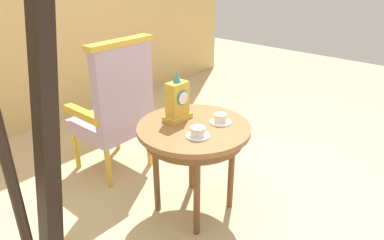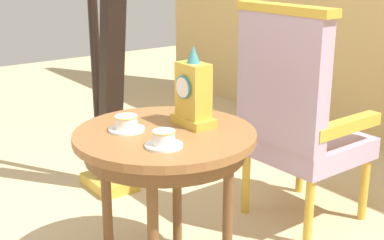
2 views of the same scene
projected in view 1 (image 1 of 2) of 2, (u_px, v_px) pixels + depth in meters
The scene contains 7 objects.
ground_plane at pixel (198, 210), 2.54m from camera, with size 10.00×10.00×0.00m, color tan.
side_table at pixel (194, 136), 2.33m from camera, with size 0.75×0.75×0.67m.
teacup_left at pixel (198, 132), 2.14m from camera, with size 0.15×0.15×0.06m.
teacup_right at pixel (220, 119), 2.32m from camera, with size 0.15×0.15×0.06m.
mantel_clock at pixel (178, 101), 2.32m from camera, with size 0.19×0.11×0.34m.
armchair at pixel (116, 107), 2.79m from camera, with size 0.56×0.54×1.14m.
harp at pixel (38, 167), 1.78m from camera, with size 0.40×0.24×1.73m.
Camera 1 is at (-1.56, -1.31, 1.66)m, focal length 32.70 mm.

